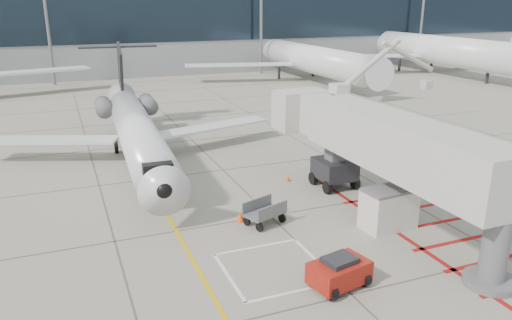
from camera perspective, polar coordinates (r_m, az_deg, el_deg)
name	(u,v)px	position (r m, az deg, el deg)	size (l,w,h in m)	color
ground_plane	(304,249)	(23.31, 5.56, -10.10)	(260.00, 260.00, 0.00)	gray
regional_jet	(139,118)	(33.24, -13.26, 4.74)	(21.93, 27.65, 7.25)	silver
jet_bridge	(399,155)	(25.34, 15.98, 0.51)	(8.61, 18.18, 7.27)	beige
pushback_tug	(339,271)	(20.43, 9.49, -12.41)	(2.32, 1.45, 1.35)	#9D190F
baggage_cart	(265,212)	(25.38, 0.99, -6.00)	(2.00, 1.26, 1.26)	#525357
ground_power_unit	(389,208)	(25.67, 14.91, -5.37)	(2.61, 1.52, 2.07)	silver
cone_nose	(241,216)	(25.80, -1.77, -6.45)	(0.40, 0.40, 0.55)	#FF4B0D
cone_side	(288,178)	(31.41, 3.65, -2.05)	(0.32, 0.32, 0.44)	#E25C0B
terminal_building	(173,23)	(90.45, -9.52, 15.14)	(180.00, 28.00, 14.00)	gray
terminal_glass_band	(193,20)	(76.77, -7.17, 15.55)	(180.00, 0.10, 6.00)	black
bg_aircraft_c	(303,40)	(72.26, 5.38, 13.52)	(33.27, 36.97, 11.09)	silver
bg_aircraft_d	(428,30)	(84.29, 19.07, 13.84)	(38.31, 42.56, 12.77)	silver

